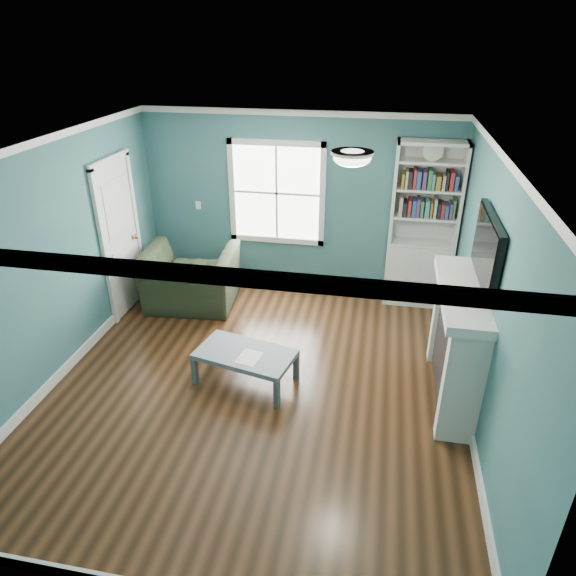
# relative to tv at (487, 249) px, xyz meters

# --- Properties ---
(floor) EXTENTS (5.00, 5.00, 0.00)m
(floor) POSITION_rel_tv_xyz_m (-2.20, -0.20, -1.72)
(floor) COLOR black
(floor) RESTS_ON ground
(room_walls) EXTENTS (5.00, 5.00, 5.00)m
(room_walls) POSITION_rel_tv_xyz_m (-2.20, -0.20, -0.14)
(room_walls) COLOR #316266
(room_walls) RESTS_ON ground
(trim) EXTENTS (4.50, 5.00, 2.60)m
(trim) POSITION_rel_tv_xyz_m (-2.20, -0.20, -0.49)
(trim) COLOR white
(trim) RESTS_ON ground
(window) EXTENTS (1.40, 0.06, 1.50)m
(window) POSITION_rel_tv_xyz_m (-2.50, 2.29, -0.27)
(window) COLOR white
(window) RESTS_ON room_walls
(bookshelf) EXTENTS (0.90, 0.35, 2.31)m
(bookshelf) POSITION_rel_tv_xyz_m (-0.43, 2.10, -0.80)
(bookshelf) COLOR silver
(bookshelf) RESTS_ON ground
(fireplace) EXTENTS (0.44, 1.58, 1.30)m
(fireplace) POSITION_rel_tv_xyz_m (-0.12, 0.00, -1.09)
(fireplace) COLOR black
(fireplace) RESTS_ON ground
(tv) EXTENTS (0.06, 1.10, 0.65)m
(tv) POSITION_rel_tv_xyz_m (0.00, 0.00, 0.00)
(tv) COLOR black
(tv) RESTS_ON fireplace
(door) EXTENTS (0.12, 0.98, 2.17)m
(door) POSITION_rel_tv_xyz_m (-4.42, 1.20, -0.65)
(door) COLOR silver
(door) RESTS_ON ground
(ceiling_fixture) EXTENTS (0.38, 0.38, 0.15)m
(ceiling_fixture) POSITION_rel_tv_xyz_m (-1.30, -0.10, 0.82)
(ceiling_fixture) COLOR white
(ceiling_fixture) RESTS_ON room_walls
(light_switch) EXTENTS (0.08, 0.01, 0.12)m
(light_switch) POSITION_rel_tv_xyz_m (-3.70, 2.28, -0.52)
(light_switch) COLOR white
(light_switch) RESTS_ON room_walls
(recliner) EXTENTS (1.33, 0.92, 1.10)m
(recliner) POSITION_rel_tv_xyz_m (-3.57, 1.40, -1.17)
(recliner) COLOR #242E1C
(recliner) RESTS_ON ground
(coffee_table) EXTENTS (1.17, 0.80, 0.39)m
(coffee_table) POSITION_rel_tv_xyz_m (-2.35, -0.19, -1.39)
(coffee_table) COLOR #485056
(coffee_table) RESTS_ON ground
(paper_sheet) EXTENTS (0.28, 0.33, 0.00)m
(paper_sheet) POSITION_rel_tv_xyz_m (-2.28, -0.28, -1.34)
(paper_sheet) COLOR white
(paper_sheet) RESTS_ON coffee_table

